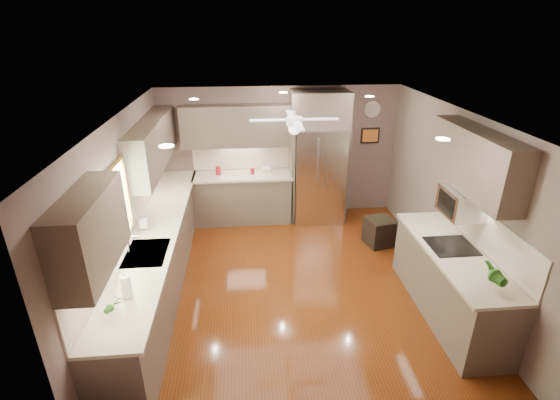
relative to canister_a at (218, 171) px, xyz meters
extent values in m
plane|color=#4A1F09|center=(1.17, -2.22, -1.02)|extent=(5.00, 5.00, 0.00)
plane|color=white|center=(1.17, -2.22, 1.48)|extent=(5.00, 5.00, 0.00)
plane|color=#66534E|center=(1.17, 0.28, 0.23)|extent=(4.50, 0.00, 4.50)
plane|color=#66534E|center=(1.17, -4.72, 0.23)|extent=(4.50, 0.00, 4.50)
plane|color=#66534E|center=(-1.08, -2.22, 0.23)|extent=(0.00, 5.00, 5.00)
plane|color=#66534E|center=(3.42, -2.22, 0.23)|extent=(0.00, 5.00, 5.00)
cylinder|color=maroon|center=(0.00, 0.00, 0.00)|extent=(0.12, 0.12, 0.15)
cylinder|color=maroon|center=(0.63, -0.03, -0.02)|extent=(0.10, 0.10, 0.11)
imported|color=white|center=(-0.90, -2.08, 0.03)|extent=(0.10, 0.11, 0.21)
imported|color=#29631C|center=(-0.79, -3.89, 0.05)|extent=(0.16, 0.14, 0.27)
imported|color=#29631C|center=(3.09, -3.79, 0.10)|extent=(0.21, 0.18, 0.35)
imported|color=beige|center=(0.90, 0.02, -0.05)|extent=(0.22, 0.22, 0.05)
cube|color=#4E4439|center=(-0.78, -2.07, -0.57)|extent=(0.60, 4.70, 0.90)
cube|color=beige|center=(-0.76, -2.07, -0.10)|extent=(0.65, 4.70, 0.04)
cube|color=beige|center=(-1.07, -2.07, 0.18)|extent=(0.02, 4.70, 0.50)
cube|color=#4E4439|center=(0.45, -0.02, -0.57)|extent=(1.85, 0.60, 0.90)
cube|color=beige|center=(0.45, -0.04, -0.10)|extent=(1.85, 0.65, 0.04)
cube|color=beige|center=(0.45, 0.27, 0.18)|extent=(1.85, 0.02, 0.50)
cube|color=#4E4439|center=(-0.91, -3.82, 0.81)|extent=(0.33, 1.20, 0.75)
cube|color=#4E4439|center=(-0.91, -0.92, 0.81)|extent=(0.33, 2.40, 0.75)
cube|color=#4E4439|center=(0.45, 0.11, 0.81)|extent=(2.15, 0.33, 0.75)
cube|color=#4E4439|center=(3.26, -2.77, 1.01)|extent=(0.33, 1.70, 0.75)
cube|color=#BFF2B2|center=(-1.06, -2.72, 0.53)|extent=(0.01, 1.00, 0.80)
cube|color=olive|center=(-1.04, -2.72, 0.96)|extent=(0.05, 1.12, 0.06)
cube|color=olive|center=(-1.04, -2.72, 0.10)|extent=(0.05, 1.12, 0.06)
cube|color=olive|center=(-1.04, -3.25, 0.53)|extent=(0.05, 0.06, 0.80)
cube|color=olive|center=(-1.04, -2.19, 0.53)|extent=(0.05, 0.06, 0.80)
cube|color=silver|center=(-0.76, -2.72, -0.09)|extent=(0.50, 0.70, 0.03)
cube|color=#262626|center=(-0.76, -2.72, -0.13)|extent=(0.44, 0.62, 0.05)
cylinder|color=silver|center=(-0.96, -2.72, 0.03)|extent=(0.02, 0.02, 0.24)
cylinder|color=silver|center=(-0.90, -2.72, 0.15)|extent=(0.16, 0.02, 0.02)
cube|color=silver|center=(1.87, -0.08, -0.11)|extent=(0.92, 0.72, 1.82)
cube|color=black|center=(1.87, -0.42, -0.36)|extent=(0.88, 0.02, 0.02)
cube|color=black|center=(1.87, -0.43, 0.23)|extent=(0.01, 0.02, 1.00)
cylinder|color=silver|center=(1.79, -0.46, 0.23)|extent=(0.02, 0.02, 0.90)
cylinder|color=silver|center=(1.95, -0.46, 0.23)|extent=(0.02, 0.02, 0.90)
cube|color=#4E4439|center=(1.87, -0.02, 1.12)|extent=(1.04, 0.60, 0.63)
cube|color=#4E4439|center=(1.37, -0.02, -0.11)|extent=(0.06, 0.60, 1.82)
cube|color=#4E4439|center=(2.37, -0.02, -0.11)|extent=(0.06, 0.60, 1.82)
cube|color=#4E4439|center=(3.10, -3.02, -0.57)|extent=(0.65, 2.20, 0.90)
cube|color=beige|center=(3.08, -3.02, -0.10)|extent=(0.70, 2.20, 0.04)
cube|color=beige|center=(3.41, -3.02, 0.18)|extent=(0.02, 2.20, 0.50)
cube|color=black|center=(3.08, -2.92, -0.08)|extent=(0.56, 0.52, 0.01)
cube|color=silver|center=(3.20, -2.77, 0.46)|extent=(0.42, 0.55, 0.34)
cube|color=black|center=(2.99, -2.77, 0.46)|extent=(0.02, 0.40, 0.26)
cylinder|color=white|center=(1.17, -1.92, 1.44)|extent=(0.03, 0.03, 0.08)
cylinder|color=white|center=(1.17, -1.92, 1.34)|extent=(0.22, 0.22, 0.10)
sphere|color=white|center=(1.17, -1.92, 1.24)|extent=(0.16, 0.16, 0.16)
cube|color=white|center=(1.52, -1.92, 1.36)|extent=(0.48, 0.11, 0.01)
cube|color=white|center=(1.17, -1.57, 1.36)|extent=(0.11, 0.48, 0.01)
cube|color=white|center=(0.82, -1.92, 1.36)|extent=(0.48, 0.11, 0.01)
cube|color=white|center=(1.17, -2.27, 1.36)|extent=(0.11, 0.48, 0.01)
cylinder|color=white|center=(-0.23, -0.92, 1.47)|extent=(0.14, 0.14, 0.01)
cylinder|color=white|center=(2.47, -0.92, 1.47)|extent=(0.14, 0.14, 0.01)
cylinder|color=white|center=(-0.23, -3.42, 1.47)|extent=(0.14, 0.14, 0.01)
cylinder|color=white|center=(2.47, -3.42, 1.47)|extent=(0.14, 0.14, 0.01)
cylinder|color=white|center=(1.17, -0.42, 1.47)|extent=(0.14, 0.14, 0.01)
cylinder|color=white|center=(2.92, 0.26, 1.03)|extent=(0.30, 0.03, 0.30)
cylinder|color=silver|center=(2.92, 0.25, 1.03)|extent=(0.29, 0.00, 0.29)
cube|color=black|center=(2.92, 0.26, 0.53)|extent=(0.36, 0.03, 0.30)
cube|color=#BE6526|center=(2.92, 0.24, 0.53)|extent=(0.30, 0.01, 0.24)
cube|color=black|center=(2.78, -1.19, -0.80)|extent=(0.52, 0.52, 0.49)
cube|color=black|center=(2.78, -1.19, -0.56)|extent=(0.50, 0.50, 0.03)
cylinder|color=white|center=(-0.76, -3.62, 0.06)|extent=(0.11, 0.11, 0.25)
cylinder|color=silver|center=(-0.76, -3.62, 0.07)|extent=(0.02, 0.02, 0.27)
camera|label=1|loc=(0.50, -7.19, 2.55)|focal=26.00mm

